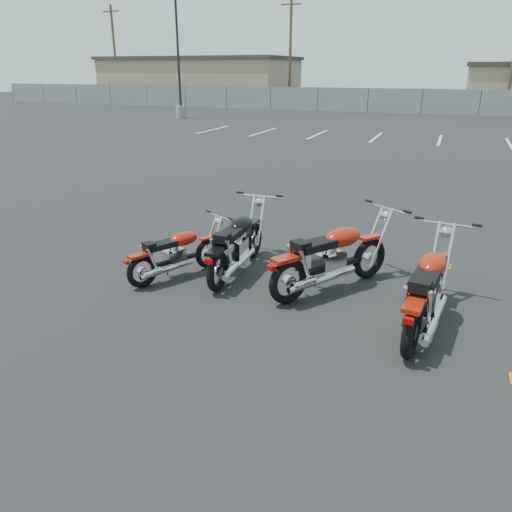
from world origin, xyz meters
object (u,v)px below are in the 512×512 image
(motorcycle_second_black, at_px, (237,244))
(motorcycle_third_red, at_px, (332,258))
(motorcycle_rear_red, at_px, (428,290))
(motorcycle_front_red, at_px, (176,253))

(motorcycle_second_black, distance_m, motorcycle_third_red, 1.61)
(motorcycle_third_red, distance_m, motorcycle_rear_red, 1.59)
(motorcycle_front_red, bearing_deg, motorcycle_second_black, 32.38)
(motorcycle_front_red, relative_size, motorcycle_third_red, 0.80)
(motorcycle_front_red, height_order, motorcycle_second_black, motorcycle_second_black)
(motorcycle_front_red, height_order, motorcycle_third_red, motorcycle_third_red)
(motorcycle_rear_red, bearing_deg, motorcycle_front_red, 175.51)
(motorcycle_second_black, xyz_separation_m, motorcycle_rear_red, (3.03, -0.84, 0.03))
(motorcycle_second_black, relative_size, motorcycle_third_red, 1.02)
(motorcycle_second_black, height_order, motorcycle_rear_red, motorcycle_rear_red)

